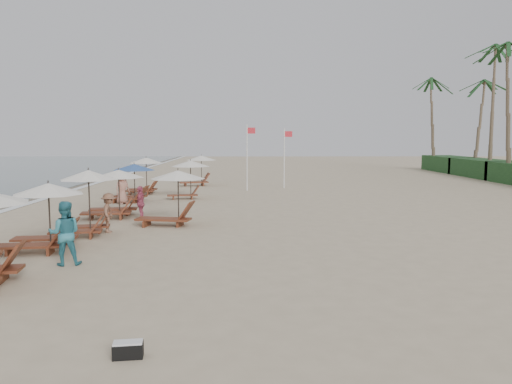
{
  "coord_description": "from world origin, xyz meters",
  "views": [
    {
      "loc": [
        0.62,
        -15.0,
        3.54
      ],
      "look_at": [
        1.0,
        5.54,
        1.3
      ],
      "focal_mm": 34.97,
      "sensor_mm": 36.0,
      "label": 1
    }
  ],
  "objects_px": {
    "lounger_station_5": "(143,176)",
    "inland_station_1": "(188,173)",
    "lounger_station_4": "(131,181)",
    "beachgoer_mid_a": "(65,233)",
    "inland_station_0": "(171,194)",
    "duffel_bag": "(128,350)",
    "lounger_station_2": "(84,203)",
    "beachgoer_mid_b": "(109,213)",
    "flag_pole_near": "(248,154)",
    "inland_station_2": "(198,168)",
    "lounger_station_1": "(41,218)",
    "beachgoer_far_b": "(122,188)",
    "beachgoer_far_a": "(141,203)",
    "lounger_station_3": "(113,195)"
  },
  "relations": [
    {
      "from": "lounger_station_5",
      "to": "inland_station_1",
      "type": "relative_size",
      "value": 0.96
    },
    {
      "from": "lounger_station_4",
      "to": "beachgoer_mid_a",
      "type": "height_order",
      "value": "lounger_station_4"
    },
    {
      "from": "inland_station_0",
      "to": "duffel_bag",
      "type": "bearing_deg",
      "value": -84.63
    },
    {
      "from": "lounger_station_4",
      "to": "lounger_station_5",
      "type": "xyz_separation_m",
      "value": [
        -0.14,
        3.88,
        -0.0
      ]
    },
    {
      "from": "lounger_station_4",
      "to": "duffel_bag",
      "type": "relative_size",
      "value": 5.04
    },
    {
      "from": "lounger_station_2",
      "to": "duffel_bag",
      "type": "relative_size",
      "value": 4.68
    },
    {
      "from": "inland_station_1",
      "to": "beachgoer_mid_b",
      "type": "relative_size",
      "value": 1.71
    },
    {
      "from": "inland_station_1",
      "to": "flag_pole_near",
      "type": "bearing_deg",
      "value": 51.18
    },
    {
      "from": "beachgoer_mid_b",
      "to": "inland_station_2",
      "type": "bearing_deg",
      "value": -13.65
    },
    {
      "from": "lounger_station_1",
      "to": "beachgoer_far_b",
      "type": "height_order",
      "value": "lounger_station_1"
    },
    {
      "from": "lounger_station_5",
      "to": "beachgoer_mid_a",
      "type": "bearing_deg",
      "value": -85.19
    },
    {
      "from": "flag_pole_near",
      "to": "beachgoer_far_a",
      "type": "bearing_deg",
      "value": -110.98
    },
    {
      "from": "lounger_station_1",
      "to": "beachgoer_far_a",
      "type": "height_order",
      "value": "lounger_station_1"
    },
    {
      "from": "lounger_station_2",
      "to": "lounger_station_3",
      "type": "relative_size",
      "value": 0.87
    },
    {
      "from": "lounger_station_1",
      "to": "flag_pole_near",
      "type": "bearing_deg",
      "value": 69.72
    },
    {
      "from": "beachgoer_far_a",
      "to": "flag_pole_near",
      "type": "relative_size",
      "value": 0.34
    },
    {
      "from": "inland_station_2",
      "to": "beachgoer_mid_a",
      "type": "height_order",
      "value": "inland_station_2"
    },
    {
      "from": "lounger_station_3",
      "to": "flag_pole_near",
      "type": "distance_m",
      "value": 12.7
    },
    {
      "from": "lounger_station_4",
      "to": "inland_station_0",
      "type": "distance_m",
      "value": 8.33
    },
    {
      "from": "duffel_bag",
      "to": "flag_pole_near",
      "type": "distance_m",
      "value": 25.7
    },
    {
      "from": "lounger_station_5",
      "to": "beachgoer_far_b",
      "type": "height_order",
      "value": "lounger_station_5"
    },
    {
      "from": "lounger_station_5",
      "to": "beachgoer_far_b",
      "type": "relative_size",
      "value": 1.44
    },
    {
      "from": "lounger_station_5",
      "to": "beachgoer_far_b",
      "type": "xyz_separation_m",
      "value": [
        -0.1,
        -4.87,
        -0.29
      ]
    },
    {
      "from": "inland_station_2",
      "to": "lounger_station_2",
      "type": "bearing_deg",
      "value": -96.91
    },
    {
      "from": "inland_station_2",
      "to": "beachgoer_far_a",
      "type": "xyz_separation_m",
      "value": [
        -0.93,
        -15.64,
        -0.56
      ]
    },
    {
      "from": "lounger_station_5",
      "to": "beachgoer_mid_a",
      "type": "height_order",
      "value": "lounger_station_5"
    },
    {
      "from": "lounger_station_5",
      "to": "inland_station_1",
      "type": "bearing_deg",
      "value": -39.73
    },
    {
      "from": "lounger_station_3",
      "to": "beachgoer_far_a",
      "type": "bearing_deg",
      "value": -33.51
    },
    {
      "from": "beachgoer_far_a",
      "to": "inland_station_0",
      "type": "bearing_deg",
      "value": 49.04
    },
    {
      "from": "lounger_station_5",
      "to": "inland_station_2",
      "type": "bearing_deg",
      "value": 61.13
    },
    {
      "from": "lounger_station_4",
      "to": "beachgoer_mid_a",
      "type": "bearing_deg",
      "value": -84.42
    },
    {
      "from": "lounger_station_5",
      "to": "lounger_station_1",
      "type": "bearing_deg",
      "value": -89.64
    },
    {
      "from": "inland_station_1",
      "to": "beachgoer_mid_a",
      "type": "relative_size",
      "value": 1.41
    },
    {
      "from": "beachgoer_far_b",
      "to": "flag_pole_near",
      "type": "xyz_separation_m",
      "value": [
        6.73,
        6.6,
        1.6
      ]
    },
    {
      "from": "beachgoer_mid_b",
      "to": "beachgoer_far_b",
      "type": "bearing_deg",
      "value": 1.63
    },
    {
      "from": "inland_station_2",
      "to": "flag_pole_near",
      "type": "relative_size",
      "value": 0.64
    },
    {
      "from": "duffel_bag",
      "to": "lounger_station_2",
      "type": "bearing_deg",
      "value": 111.3
    },
    {
      "from": "lounger_station_4",
      "to": "beachgoer_mid_b",
      "type": "height_order",
      "value": "lounger_station_4"
    },
    {
      "from": "lounger_station_3",
      "to": "beachgoer_far_b",
      "type": "height_order",
      "value": "lounger_station_3"
    },
    {
      "from": "lounger_station_3",
      "to": "inland_station_2",
      "type": "bearing_deg",
      "value": 80.89
    },
    {
      "from": "lounger_station_1",
      "to": "duffel_bag",
      "type": "bearing_deg",
      "value": -59.95
    },
    {
      "from": "beachgoer_mid_a",
      "to": "beachgoer_far_b",
      "type": "height_order",
      "value": "beachgoer_mid_a"
    },
    {
      "from": "lounger_station_2",
      "to": "beachgoer_far_a",
      "type": "xyz_separation_m",
      "value": [
        1.36,
        3.26,
        -0.43
      ]
    },
    {
      "from": "inland_station_1",
      "to": "inland_station_2",
      "type": "bearing_deg",
      "value": 91.38
    },
    {
      "from": "inland_station_2",
      "to": "beachgoer_mid_b",
      "type": "bearing_deg",
      "value": -94.81
    },
    {
      "from": "flag_pole_near",
      "to": "lounger_station_2",
      "type": "bearing_deg",
      "value": -111.34
    },
    {
      "from": "inland_station_1",
      "to": "lounger_station_5",
      "type": "bearing_deg",
      "value": 140.27
    },
    {
      "from": "lounger_station_4",
      "to": "beachgoer_mid_b",
      "type": "distance_m",
      "value": 9.21
    },
    {
      "from": "lounger_station_4",
      "to": "beachgoer_far_a",
      "type": "distance_m",
      "value": 6.69
    },
    {
      "from": "inland_station_1",
      "to": "beachgoer_mid_a",
      "type": "bearing_deg",
      "value": -96.14
    }
  ]
}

